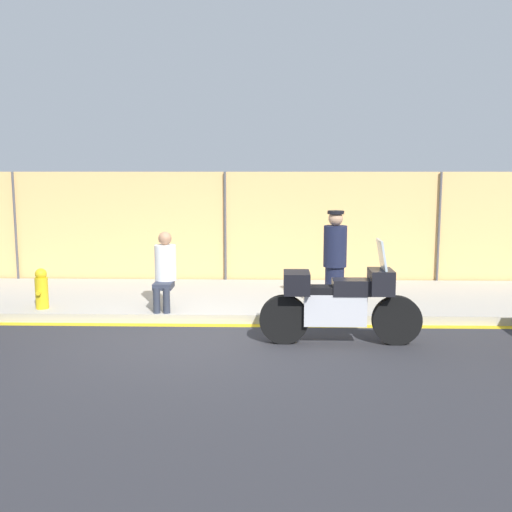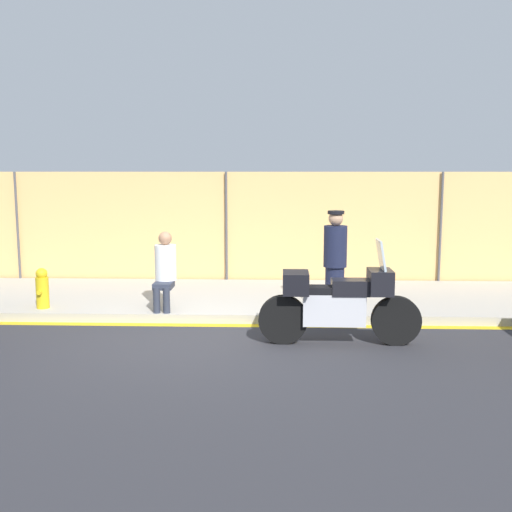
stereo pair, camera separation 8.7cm
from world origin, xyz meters
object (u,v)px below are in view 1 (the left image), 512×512
(motorcycle, at_px, (339,302))
(officer_standing, at_px, (335,258))
(person_seated_on_curb, at_px, (165,266))
(fire_hydrant, at_px, (42,289))

(motorcycle, distance_m, officer_standing, 1.73)
(person_seated_on_curb, bearing_deg, fire_hydrant, -177.81)
(officer_standing, bearing_deg, fire_hydrant, -176.76)
(person_seated_on_curb, distance_m, fire_hydrant, 2.08)
(fire_hydrant, bearing_deg, motorcycle, -16.52)
(motorcycle, xyz_separation_m, officer_standing, (0.11, 1.69, 0.37))
(motorcycle, distance_m, person_seated_on_curb, 3.11)
(fire_hydrant, bearing_deg, person_seated_on_curb, 2.19)
(officer_standing, height_order, fire_hydrant, officer_standing)
(officer_standing, bearing_deg, person_seated_on_curb, -175.99)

